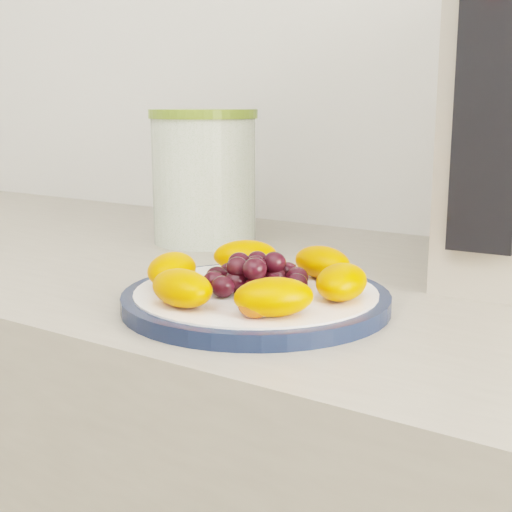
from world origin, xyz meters
The scene contains 6 objects.
plate_rim centered at (-0.08, 1.06, 0.91)m, with size 0.25×0.25×0.01m, color #111B35.
plate_face centered at (-0.08, 1.06, 0.91)m, with size 0.23×0.23×0.02m, color white.
canister centered at (-0.33, 1.29, 0.98)m, with size 0.14×0.14×0.17m, color #2E5B0E.
canister_lid centered at (-0.33, 1.29, 1.07)m, with size 0.15×0.15×0.01m, color olive.
appliance_panel centered at (0.08, 1.19, 1.08)m, with size 0.06×0.02×0.26m, color black.
fruit_plate centered at (-0.08, 1.05, 0.93)m, with size 0.22×0.22×0.04m.
Camera 1 is at (0.28, 0.52, 1.09)m, focal length 50.00 mm.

